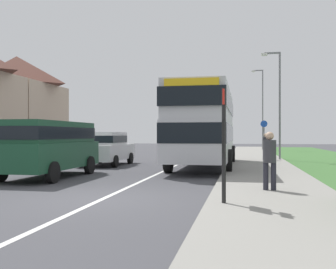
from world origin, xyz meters
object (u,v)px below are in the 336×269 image
pedestrian_at_stop (270,158)px  street_lamp_far (262,105)px  double_decker_bus (204,123)px  street_lamp_mid (278,98)px  bus_stop_sign (224,137)px  parked_car_white (106,147)px  cycle_route_sign (264,137)px  pedestrian_walking_away (266,145)px  parked_van_dark_green (49,144)px

pedestrian_at_stop → street_lamp_far: street_lamp_far is taller
double_decker_bus → street_lamp_far: (3.68, 21.28, 2.46)m
pedestrian_at_stop → street_lamp_mid: size_ratio=0.26×
bus_stop_sign → street_lamp_mid: 15.87m
parked_car_white → cycle_route_sign: cycle_route_sign is taller
double_decker_bus → street_lamp_mid: (3.88, 5.33, 1.66)m
bus_stop_sign → street_lamp_far: bearing=85.9°
pedestrian_at_stop → pedestrian_walking_away: same height
parked_car_white → bus_stop_sign: 12.64m
parked_van_dark_green → street_lamp_far: (8.92, 26.62, 3.36)m
double_decker_bus → street_lamp_mid: bearing=54.0°
double_decker_bus → cycle_route_sign: 7.98m
double_decker_bus → parked_van_dark_green: 7.53m
bus_stop_sign → street_lamp_mid: size_ratio=0.40×
bus_stop_sign → street_lamp_mid: street_lamp_mid is taller
parked_van_dark_green → bus_stop_sign: (6.66, -4.85, 0.30)m
parked_car_white → street_lamp_far: street_lamp_far is taller
parked_van_dark_green → cycle_route_sign: cycle_route_sign is taller
bus_stop_sign → pedestrian_walking_away: bearing=83.4°
double_decker_bus → parked_car_white: size_ratio=2.27×
pedestrian_walking_away → street_lamp_mid: street_lamp_mid is taller
parked_van_dark_green → street_lamp_mid: street_lamp_mid is taller
cycle_route_sign → street_lamp_far: size_ratio=0.31×
cycle_route_sign → parked_car_white: bearing=-141.2°
parked_car_white → bus_stop_sign: (6.58, -10.77, 0.60)m
street_lamp_mid → street_lamp_far: (-0.19, 15.95, 0.80)m
street_lamp_mid → pedestrian_walking_away: bearing=-140.7°
parked_car_white → pedestrian_at_stop: parked_car_white is taller
street_lamp_mid → street_lamp_far: bearing=90.7°
pedestrian_at_stop → cycle_route_sign: 15.32m
bus_stop_sign → street_lamp_far: (2.25, 31.47, 3.06)m
bus_stop_sign → street_lamp_mid: bearing=81.0°
parked_car_white → street_lamp_far: (8.84, 20.69, 3.67)m
pedestrian_at_stop → street_lamp_mid: (1.35, 13.35, 2.83)m
cycle_route_sign → street_lamp_mid: 3.15m
parked_van_dark_green → parked_car_white: bearing=89.2°
street_lamp_far → double_decker_bus: bearing=-99.8°
pedestrian_walking_away → double_decker_bus: bearing=-123.6°
cycle_route_sign → parked_van_dark_green: bearing=-123.7°
parked_car_white → pedestrian_at_stop: (7.68, -8.60, 0.04)m
parked_van_dark_green → pedestrian_walking_away: bearing=50.2°
double_decker_bus → bus_stop_sign: bearing=-82.0°
street_lamp_mid → bus_stop_sign: bearing=-99.0°
parked_car_white → street_lamp_far: 22.80m
parked_car_white → parked_van_dark_green: bearing=-90.8°
parked_car_white → pedestrian_at_stop: size_ratio=2.52×
pedestrian_at_stop → street_lamp_far: 29.54m
street_lamp_mid → parked_car_white: bearing=-152.3°
parked_car_white → bus_stop_sign: bus_stop_sign is taller
pedestrian_at_stop → street_lamp_far: (1.15, 29.30, 3.63)m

